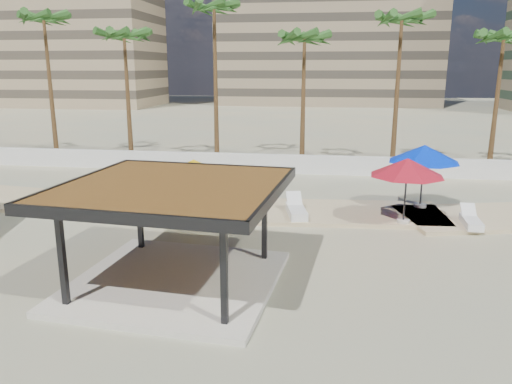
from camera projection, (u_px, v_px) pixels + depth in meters
The scene contains 18 objects.
ground at pixel (181, 269), 16.68m from camera, with size 200.00×200.00×0.00m, color tan.
promenade at pixel (268, 208), 23.74m from camera, with size 44.45×7.97×0.24m.
boundary_wall at pixel (253, 163), 31.89m from camera, with size 56.00×0.30×1.20m, color silver.
building_west at pixel (53, 14), 84.10m from camera, with size 34.00×16.00×32.40m.
building_mid at pixel (328, 22), 87.48m from camera, with size 38.00×16.00×30.40m.
pavilion_central at pixel (174, 225), 15.11m from camera, with size 6.95×6.95×3.24m.
umbrella_b at pixel (194, 167), 21.83m from camera, with size 2.98×2.98×2.48m.
umbrella_c at pixel (407, 167), 20.54m from camera, with size 3.90×3.90×2.76m.
umbrella_d at pixel (424, 154), 22.88m from camera, with size 4.00×4.00×2.94m.
lounger_a at pixel (144, 208), 22.69m from camera, with size 1.13×1.99×0.72m.
lounger_b at pixel (296, 211), 22.14m from camera, with size 1.14×2.29×0.83m.
lounger_c at pixel (471, 221), 20.70m from camera, with size 0.69×1.92×0.72m.
palm_b at pixel (44, 24), 34.43m from camera, with size 3.00×3.00×10.69m.
palm_c at pixel (124, 40), 33.29m from camera, with size 3.00×3.00×9.47m.
palm_d at pixel (214, 14), 32.81m from camera, with size 3.00×3.00×11.24m.
palm_e at pixel (304, 43), 31.96m from camera, with size 3.00×3.00×9.20m.
palm_f at pixel (402, 25), 31.05m from camera, with size 3.00×3.00×10.31m.
palm_g at pixel (503, 42), 30.09m from camera, with size 3.00×3.00×9.16m.
Camera 1 is at (4.74, -15.02, 6.59)m, focal length 35.00 mm.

